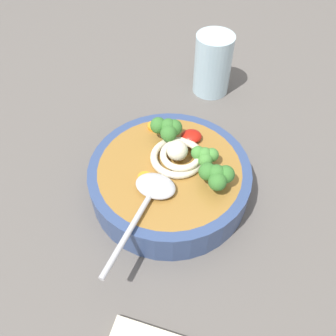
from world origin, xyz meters
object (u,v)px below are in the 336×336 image
Objects in this scene: noodle_pile at (178,155)px; soup_spoon at (151,193)px; soup_bowl at (168,179)px; drinking_glass at (213,64)px.

noodle_pile is 0.54× the size of soup_spoon.
drinking_glass is (9.83, 26.47, 3.20)cm from soup_bowl.
noodle_pile reaches higher than soup_bowl.
drinking_glass is at bearing 69.62° from soup_bowl.
soup_bowl is 1.48× the size of soup_spoon.
soup_bowl is 6.78cm from soup_spoon.
soup_bowl is at bearing -180.00° from soup_spoon.
noodle_pile is at bearing -108.26° from drinking_glass.
soup_bowl is 2.73× the size of noodle_pile.
soup_spoon is at bearing -115.78° from soup_bowl.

